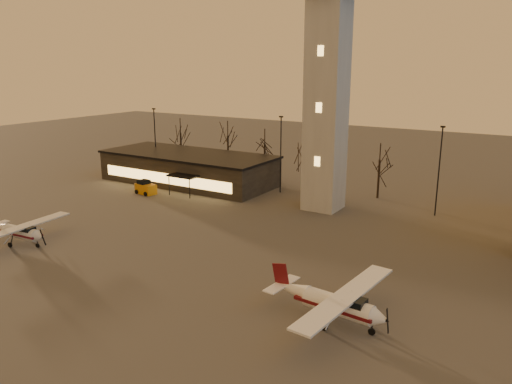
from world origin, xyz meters
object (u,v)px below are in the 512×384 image
at_px(control_tower, 328,67).
at_px(terminal, 188,168).
at_px(cessna_front, 340,309).
at_px(service_cart, 146,189).
at_px(cessna_rear, 22,235).

relative_size(control_tower, terminal, 1.28).
relative_size(terminal, cessna_front, 2.19).
bearing_deg(service_cart, cessna_front, -19.20).
distance_m(cessna_front, service_cart, 39.56).
height_order(terminal, cessna_front, terminal).
relative_size(cessna_front, service_cart, 3.82).
bearing_deg(cessna_rear, service_cart, 95.52).
bearing_deg(control_tower, cessna_front, -63.44).
relative_size(terminal, service_cart, 8.38).
bearing_deg(terminal, cessna_front, -37.69).
bearing_deg(service_cart, control_tower, 23.36).
bearing_deg(control_tower, service_cart, -165.24).
distance_m(control_tower, terminal, 26.24).
bearing_deg(service_cart, cessna_rear, -71.45).
xyz_separation_m(control_tower, service_cart, (-22.77, -6.00, -15.64)).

